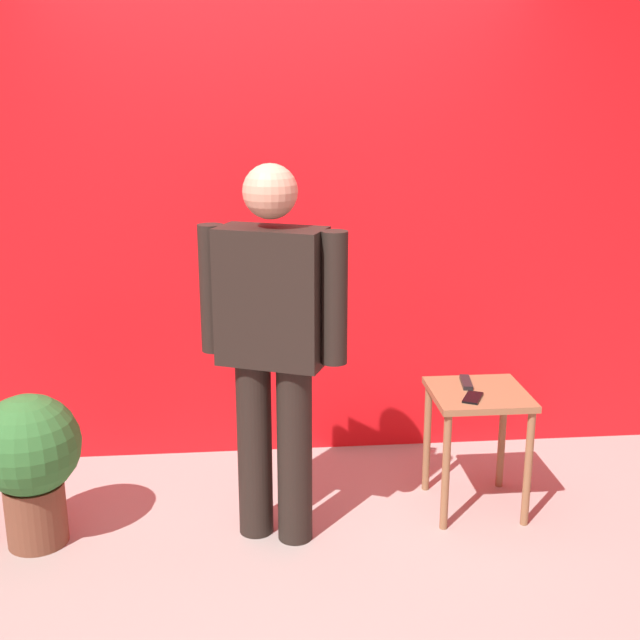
{
  "coord_description": "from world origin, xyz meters",
  "views": [
    {
      "loc": [
        -0.21,
        -2.92,
        1.92
      ],
      "look_at": [
        0.12,
        0.55,
        0.93
      ],
      "focal_mm": 45.44,
      "sensor_mm": 36.0,
      "label": 1
    }
  ],
  "objects_px": {
    "standing_person": "(273,338)",
    "tv_remote": "(466,382)",
    "side_table": "(478,414)",
    "potted_plant": "(30,458)",
    "cell_phone": "(473,398)"
  },
  "relations": [
    {
      "from": "cell_phone",
      "to": "potted_plant",
      "type": "bearing_deg",
      "value": -151.79
    },
    {
      "from": "standing_person",
      "to": "tv_remote",
      "type": "relative_size",
      "value": 9.69
    },
    {
      "from": "side_table",
      "to": "tv_remote",
      "type": "bearing_deg",
      "value": 110.9
    },
    {
      "from": "cell_phone",
      "to": "tv_remote",
      "type": "bearing_deg",
      "value": 110.9
    },
    {
      "from": "standing_person",
      "to": "side_table",
      "type": "height_order",
      "value": "standing_person"
    },
    {
      "from": "standing_person",
      "to": "cell_phone",
      "type": "relative_size",
      "value": 11.44
    },
    {
      "from": "tv_remote",
      "to": "potted_plant",
      "type": "height_order",
      "value": "potted_plant"
    },
    {
      "from": "standing_person",
      "to": "cell_phone",
      "type": "bearing_deg",
      "value": 4.82
    },
    {
      "from": "cell_phone",
      "to": "tv_remote",
      "type": "distance_m",
      "value": 0.19
    },
    {
      "from": "side_table",
      "to": "potted_plant",
      "type": "height_order",
      "value": "potted_plant"
    },
    {
      "from": "side_table",
      "to": "cell_phone",
      "type": "distance_m",
      "value": 0.16
    },
    {
      "from": "side_table",
      "to": "tv_remote",
      "type": "height_order",
      "value": "tv_remote"
    },
    {
      "from": "side_table",
      "to": "potted_plant",
      "type": "bearing_deg",
      "value": -176.04
    },
    {
      "from": "standing_person",
      "to": "tv_remote",
      "type": "bearing_deg",
      "value": 15.83
    },
    {
      "from": "cell_phone",
      "to": "potted_plant",
      "type": "relative_size",
      "value": 0.21
    }
  ]
}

